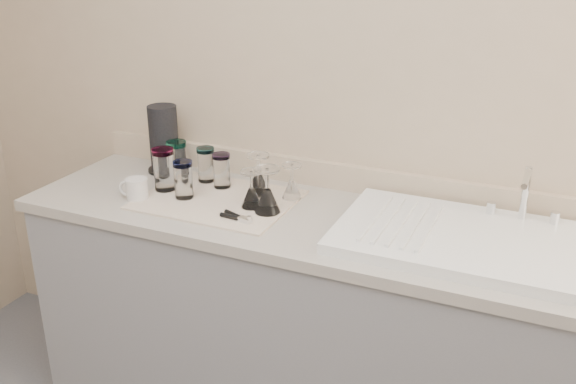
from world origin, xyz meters
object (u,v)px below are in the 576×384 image
at_px(tumbler_cyan, 206,164).
at_px(tumbler_purple, 222,170).
at_px(tumbler_magenta, 164,169).
at_px(goblet_front_left, 252,195).
at_px(white_mug, 136,189).
at_px(tumbler_blue, 183,179).
at_px(sink_unit, 469,239).
at_px(paper_towel_roll, 164,140).
at_px(goblet_back_left, 258,180).
at_px(tumbler_teal, 177,160).
at_px(goblet_back_right, 292,186).
at_px(goblet_front_right, 267,197).
at_px(can_opener, 237,217).

relative_size(tumbler_cyan, tumbler_purple, 1.02).
relative_size(tumbler_magenta, goblet_front_left, 1.19).
bearing_deg(white_mug, goblet_front_left, 12.64).
bearing_deg(tumbler_blue, sink_unit, 2.71).
xyz_separation_m(tumbler_cyan, tumbler_blue, (0.01, -0.18, 0.00)).
bearing_deg(paper_towel_roll, white_mug, -75.93).
height_order(goblet_back_left, white_mug, goblet_back_left).
height_order(tumbler_cyan, white_mug, tumbler_cyan).
height_order(tumbler_teal, tumbler_blue, tumbler_teal).
xyz_separation_m(tumbler_magenta, goblet_front_left, (0.38, -0.02, -0.04)).
bearing_deg(tumbler_teal, white_mug, -98.91).
bearing_deg(goblet_front_left, paper_towel_roll, 157.72).
relative_size(goblet_back_right, white_mug, 1.09).
bearing_deg(tumbler_blue, goblet_front_right, 0.86).
bearing_deg(goblet_front_left, tumbler_cyan, 150.72).
distance_m(tumbler_purple, tumbler_magenta, 0.22).
bearing_deg(white_mug, goblet_front_right, 8.84).
height_order(goblet_back_left, goblet_back_right, goblet_back_left).
relative_size(tumbler_teal, goblet_front_right, 0.95).
xyz_separation_m(tumbler_purple, paper_towel_roll, (-0.31, 0.08, 0.06)).
xyz_separation_m(tumbler_teal, goblet_back_left, (0.35, -0.00, -0.03)).
relative_size(tumbler_teal, white_mug, 1.31).
bearing_deg(tumbler_purple, tumbler_cyan, 160.59).
distance_m(tumbler_magenta, can_opener, 0.41).
height_order(tumbler_cyan, goblet_back_left, goblet_back_left).
height_order(goblet_front_left, can_opener, goblet_front_left).
xyz_separation_m(tumbler_blue, white_mug, (-0.16, -0.07, -0.04)).
distance_m(tumbler_blue, white_mug, 0.18).
height_order(goblet_front_right, paper_towel_roll, paper_towel_roll).
distance_m(white_mug, paper_towel_roll, 0.32).
bearing_deg(tumbler_magenta, white_mug, -114.09).
bearing_deg(tumbler_cyan, goblet_back_left, -6.92).
distance_m(goblet_back_right, paper_towel_roll, 0.60).
bearing_deg(tumbler_teal, goblet_front_right, -17.58).
bearing_deg(sink_unit, tumbler_purple, 173.94).
height_order(tumbler_purple, goblet_front_left, goblet_front_left).
xyz_separation_m(tumbler_magenta, white_mug, (-0.05, -0.11, -0.05)).
height_order(tumbler_cyan, goblet_back_right, tumbler_cyan).
height_order(tumbler_magenta, can_opener, tumbler_magenta).
bearing_deg(tumbler_magenta, paper_towel_roll, 123.31).
bearing_deg(goblet_back_right, goblet_front_left, -125.10).
xyz_separation_m(goblet_back_left, paper_towel_roll, (-0.46, 0.08, 0.07)).
relative_size(tumbler_teal, tumbler_magenta, 0.96).
bearing_deg(goblet_front_right, tumbler_teal, 162.42).
xyz_separation_m(tumbler_cyan, goblet_front_right, (0.35, -0.17, -0.01)).
bearing_deg(sink_unit, goblet_back_right, 170.37).
bearing_deg(tumbler_magenta, tumbler_purple, 30.61).
bearing_deg(goblet_front_left, white_mug, -167.36).
bearing_deg(white_mug, paper_towel_roll, 104.07).
relative_size(tumbler_blue, white_mug, 1.19).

